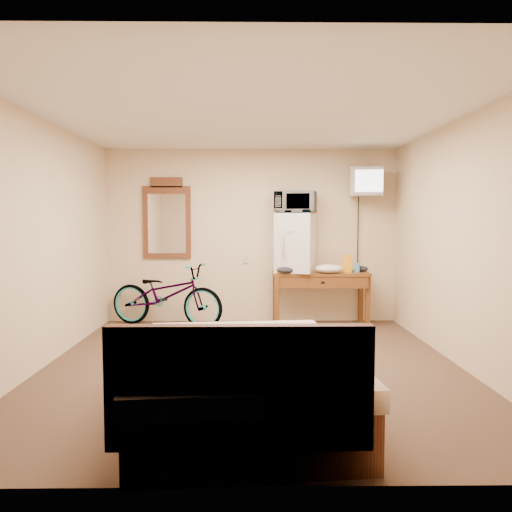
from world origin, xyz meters
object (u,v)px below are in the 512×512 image
mini_fridge (295,243)px  microwave (296,202)px  bicycle (166,295)px  crt_television (366,182)px  bed (242,381)px  wall_mirror (167,219)px  desk (321,281)px  blue_cup (357,268)px

mini_fridge → microwave: bearing=56.3°
microwave → mini_fridge: bearing=-110.3°
bicycle → mini_fridge: bearing=-69.8°
crt_television → bed: 4.16m
wall_mirror → mini_fridge: bearing=-7.4°
mini_fridge → wall_mirror: size_ratio=0.71×
microwave → wall_mirror: bearing=-174.0°
microwave → bed: microwave is taller
desk → mini_fridge: size_ratio=1.67×
desk → bicycle: size_ratio=0.83×
microwave → crt_television: 1.02m
blue_cup → crt_television: 1.20m
crt_television → bicycle: (-2.78, -0.07, -1.57)m
mini_fridge → bicycle: (-1.81, -0.08, -0.72)m
bicycle → bed: bed is taller
blue_cup → wall_mirror: bearing=174.0°
microwave → bed: bearing=-88.2°
mini_fridge → bed: 3.59m
microwave → blue_cup: (0.87, -0.05, -0.92)m
mini_fridge → wall_mirror: bearing=172.6°
wall_mirror → microwave: bearing=-7.4°
microwave → blue_cup: bearing=10.3°
desk → bicycle: bicycle is taller
wall_mirror → crt_television: bearing=-5.1°
wall_mirror → bicycle: 1.10m
crt_television → bicycle: crt_television is taller
desk → bed: size_ratio=0.65×
desk → bed: 3.55m
microwave → crt_television: crt_television is taller
wall_mirror → bicycle: (0.03, -0.32, -1.05)m
desk → blue_cup: size_ratio=10.65×
wall_mirror → bicycle: size_ratio=0.69×
mini_fridge → microwave: microwave is taller
crt_television → desk: bearing=-178.0°
desk → bicycle: (-2.16, -0.05, -0.19)m
mini_fridge → crt_television: crt_television is taller
mini_fridge → bicycle: bearing=-177.3°
desk → wall_mirror: size_ratio=1.19×
blue_cup → bed: (-1.57, -3.36, -0.52)m
wall_mirror → bed: 4.00m
desk → blue_cup: bearing=-1.5°
microwave → crt_television: (0.98, -0.01, 0.28)m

